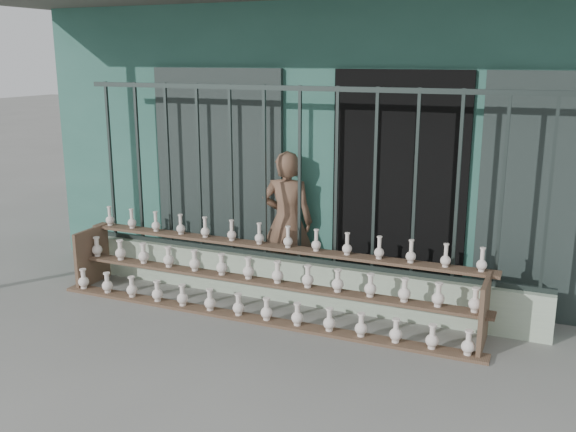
% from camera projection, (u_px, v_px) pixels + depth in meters
% --- Properties ---
extents(ground, '(60.00, 60.00, 0.00)m').
position_uv_depth(ground, '(243.00, 351.00, 5.64)').
color(ground, slate).
extents(workshop_building, '(7.40, 6.60, 3.21)m').
position_uv_depth(workshop_building, '(378.00, 122.00, 9.02)').
color(workshop_building, '#2F6456').
rests_on(workshop_building, ground).
extents(parapet_wall, '(5.00, 0.20, 0.45)m').
position_uv_depth(parapet_wall, '(299.00, 281.00, 6.75)').
color(parapet_wall, '#B3C9AC').
rests_on(parapet_wall, ground).
extents(security_fence, '(5.00, 0.04, 1.80)m').
position_uv_depth(security_fence, '(300.00, 176.00, 6.48)').
color(security_fence, '#283330').
rests_on(security_fence, parapet_wall).
extents(shelf_rack, '(4.50, 0.68, 0.85)m').
position_uv_depth(shelf_rack, '(262.00, 278.00, 6.43)').
color(shelf_rack, brown).
rests_on(shelf_rack, ground).
extents(elderly_woman, '(0.62, 0.46, 1.55)m').
position_uv_depth(elderly_woman, '(287.00, 221.00, 7.00)').
color(elderly_woman, brown).
rests_on(elderly_woman, ground).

